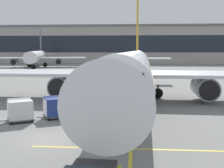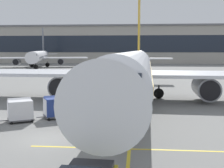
% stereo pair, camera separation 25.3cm
% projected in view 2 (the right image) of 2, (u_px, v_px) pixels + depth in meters
% --- Properties ---
extents(ground_plane, '(600.00, 600.00, 0.00)m').
position_uv_depth(ground_plane, '(48.00, 139.00, 19.50)').
color(ground_plane, slate).
extents(parked_airplane, '(37.29, 47.98, 15.68)m').
position_uv_depth(parked_airplane, '(133.00, 69.00, 34.56)').
color(parked_airplane, silver).
rests_on(parked_airplane, ground).
extents(belt_loader, '(5.31, 3.91, 2.61)m').
position_uv_depth(belt_loader, '(86.00, 104.00, 27.44)').
color(belt_loader, gold).
rests_on(belt_loader, ground).
extents(baggage_cart_lead, '(2.77, 2.36, 1.91)m').
position_uv_depth(baggage_cart_lead, '(56.00, 107.00, 25.43)').
color(baggage_cart_lead, '#515156').
rests_on(baggage_cart_lead, ground).
extents(baggage_cart_second, '(2.77, 2.36, 1.91)m').
position_uv_depth(baggage_cart_second, '(20.00, 110.00, 24.18)').
color(baggage_cart_second, '#515156').
rests_on(baggage_cart_second, ground).
extents(ground_crew_by_loader, '(0.31, 0.56, 1.74)m').
position_uv_depth(ground_crew_by_loader, '(69.00, 106.00, 25.84)').
color(ground_crew_by_loader, '#514C42').
rests_on(ground_crew_by_loader, ground).
extents(ground_crew_by_carts, '(0.52, 0.38, 1.74)m').
position_uv_depth(ground_crew_by_carts, '(88.00, 109.00, 24.28)').
color(ground_crew_by_carts, black).
rests_on(ground_crew_by_carts, ground).
extents(ground_crew_marshaller, '(0.43, 0.46, 1.74)m').
position_uv_depth(ground_crew_marshaller, '(75.00, 104.00, 26.48)').
color(ground_crew_marshaller, black).
rests_on(ground_crew_marshaller, ground).
extents(safety_cone_engine_keepout, '(0.59, 0.59, 0.67)m').
position_uv_depth(safety_cone_engine_keepout, '(65.00, 99.00, 33.07)').
color(safety_cone_engine_keepout, black).
rests_on(safety_cone_engine_keepout, ground).
extents(apron_guidance_line_lead_in, '(0.20, 110.00, 0.01)m').
position_uv_depth(apron_guidance_line_lead_in, '(133.00, 101.00, 34.13)').
color(apron_guidance_line_lead_in, yellow).
rests_on(apron_guidance_line_lead_in, ground).
extents(apron_guidance_line_stop_bar, '(12.00, 0.20, 0.01)m').
position_uv_depth(apron_guidance_line_stop_bar, '(128.00, 149.00, 17.58)').
color(apron_guidance_line_stop_bar, yellow).
rests_on(apron_guidance_line_stop_bar, ground).
extents(terminal_building, '(145.90, 20.67, 16.29)m').
position_uv_depth(terminal_building, '(128.00, 44.00, 132.13)').
color(terminal_building, '#A8A399').
rests_on(terminal_building, ground).
extents(distant_airplane, '(32.75, 41.00, 14.04)m').
position_uv_depth(distant_airplane, '(39.00, 57.00, 97.36)').
color(distant_airplane, white).
rests_on(distant_airplane, ground).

